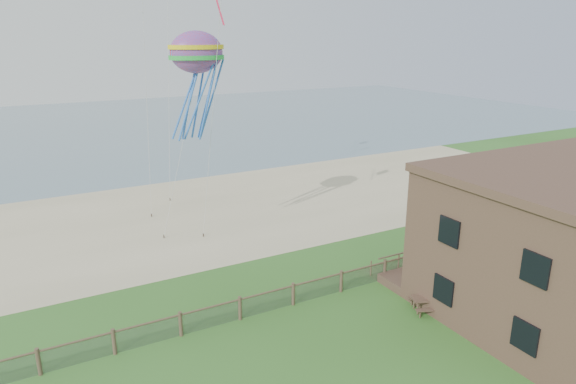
# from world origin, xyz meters

# --- Properties ---
(ground) EXTENTS (160.00, 160.00, 0.00)m
(ground) POSITION_xyz_m (0.00, 0.00, 0.00)
(ground) COLOR #316121
(ground) RESTS_ON ground
(sand_beach) EXTENTS (72.00, 20.00, 0.02)m
(sand_beach) POSITION_xyz_m (0.00, 22.00, 0.00)
(sand_beach) COLOR tan
(sand_beach) RESTS_ON ground
(ocean) EXTENTS (160.00, 68.00, 0.02)m
(ocean) POSITION_xyz_m (0.00, 66.00, 0.00)
(ocean) COLOR slate
(ocean) RESTS_ON ground
(chainlink_fence) EXTENTS (36.20, 0.20, 1.25)m
(chainlink_fence) POSITION_xyz_m (0.00, 6.00, 0.55)
(chainlink_fence) COLOR #483528
(chainlink_fence) RESTS_ON ground
(motel_deck) EXTENTS (15.00, 2.00, 0.50)m
(motel_deck) POSITION_xyz_m (13.00, 5.00, 0.25)
(motel_deck) COLOR brown
(motel_deck) RESTS_ON ground
(picnic_table) EXTENTS (2.46, 2.19, 0.86)m
(picnic_table) POSITION_xyz_m (5.88, 2.12, 0.43)
(picnic_table) COLOR brown
(picnic_table) RESTS_ON ground
(octopus_kite) EXTENTS (3.80, 3.04, 6.94)m
(octopus_kite) POSITION_xyz_m (-1.40, 15.27, 10.72)
(octopus_kite) COLOR red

